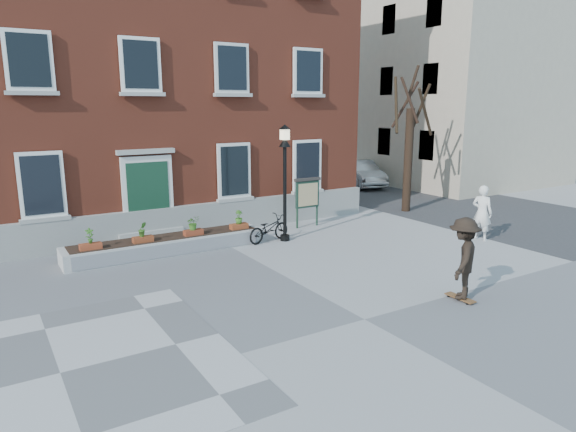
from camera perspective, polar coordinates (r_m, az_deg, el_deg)
ground at (r=11.50m, az=8.50°, el=-11.29°), size 100.00×100.00×0.00m
checker_patch at (r=10.14m, az=-23.99°, el=-15.67°), size 6.00×6.00×0.01m
bicycle at (r=17.38m, az=-2.15°, el=-1.41°), size 1.81×0.98×0.90m
parked_car at (r=29.47m, az=8.05°, el=4.71°), size 2.71×4.62×1.44m
bystander at (r=18.69m, az=20.75°, el=0.34°), size 0.62×0.79×1.90m
brick_building at (r=22.57m, az=-19.80°, el=16.03°), size 18.40×10.85×12.60m
planter_assembly at (r=16.51m, az=-13.26°, el=-3.00°), size 6.20×1.12×1.15m
bare_tree at (r=22.62m, az=13.28°, el=7.49°), size 1.83×1.83×6.16m
side_street at (r=37.36m, az=10.66°, el=15.91°), size 15.20×36.00×14.50m
lamp_post at (r=17.12m, az=-0.36°, el=5.50°), size 0.40×0.40×3.93m
notice_board at (r=19.31m, az=2.17°, el=2.45°), size 1.10×0.16×1.87m
skateboarder at (r=12.75m, az=18.89°, el=-4.46°), size 1.45×1.28×2.02m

